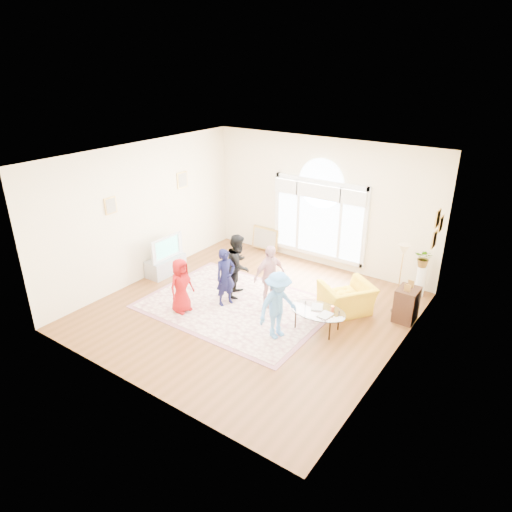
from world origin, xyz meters
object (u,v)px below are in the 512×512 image
Objects in this scene: television at (164,247)px; coffee_table at (318,311)px; tv_console at (166,265)px; area_rug at (236,305)px; armchair at (346,298)px.

coffee_table is at bearing -1.67° from television.
area_rug is at bearing -6.97° from tv_console.
area_rug is 3.64× the size of armchair.
armchair is (4.41, 0.80, -0.38)m from television.
armchair is at bearing 28.24° from area_rug.
television is 0.99× the size of armchair.
television is 0.84× the size of coffee_table.
tv_console is 1.01× the size of armchair.
area_rug is 3.10× the size of coffee_table.
armchair is at bearing 10.28° from television.
coffee_table is 0.95m from armchair.
television is at bearing -0.00° from tv_console.
area_rug is 2.50m from television.
coffee_table is at bearing -1.67° from tv_console.
tv_console reaches higher than area_rug.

